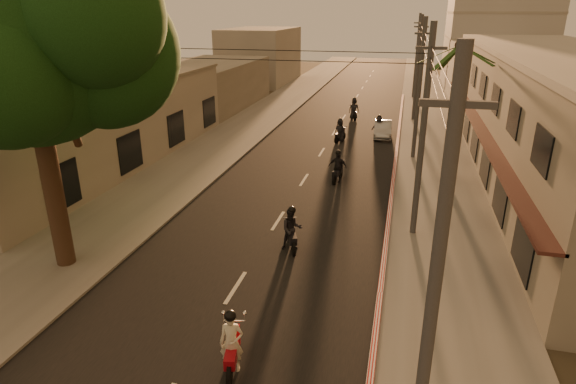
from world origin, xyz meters
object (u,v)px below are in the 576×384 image
object	(u,v)px
palm_tree	(459,54)
scooter_far_c	(354,109)
scooter_red	(232,344)
scooter_far_b	(379,127)
scooter_mid_a	(292,230)
scooter_far_a	(340,131)
parked_car	(383,129)
scooter_mid_b	(338,167)
broadleaf_tree	(38,39)

from	to	relation	value
palm_tree	scooter_far_c	size ratio (longest dim) A/B	4.11
scooter_red	scooter_far_b	distance (m)	27.38
scooter_mid_a	scooter_far_b	distance (m)	20.01
scooter_far_a	parked_car	bearing A→B (deg)	53.70
scooter_mid_b	scooter_far_c	distance (m)	17.13
scooter_mid_a	scooter_far_b	size ratio (longest dim) A/B	1.08
scooter_red	scooter_mid_b	distance (m)	16.18
scooter_red	parked_car	xyz separation A→B (m)	(2.56, 27.40, -0.23)
broadleaf_tree	scooter_mid_b	size ratio (longest dim) A/B	6.19
scooter_mid_b	scooter_red	bearing A→B (deg)	-84.29
scooter_mid_a	broadleaf_tree	bearing A→B (deg)	-177.97
broadleaf_tree	scooter_mid_a	distance (m)	11.43
scooter_far_b	scooter_far_c	distance (m)	6.53
broadleaf_tree	scooter_mid_a	bearing A→B (deg)	22.59
parked_car	scooter_far_a	bearing A→B (deg)	-146.01
scooter_far_b	parked_car	size ratio (longest dim) A/B	0.47
broadleaf_tree	scooter_far_a	bearing A→B (deg)	70.53
scooter_far_b	scooter_far_c	bearing A→B (deg)	116.89
scooter_mid_a	scooter_far_b	world-z (taller)	scooter_mid_a
scooter_far_a	palm_tree	bearing A→B (deg)	-27.48
scooter_mid_a	scooter_far_b	xyz separation A→B (m)	(2.29, 19.88, -0.08)
broadleaf_tree	scooter_far_a	xyz separation A→B (m)	(7.43, 21.02, -7.65)
scooter_red	scooter_far_c	xyz separation A→B (m)	(-0.37, 33.27, 0.05)
broadleaf_tree	scooter_far_c	world-z (taller)	broadleaf_tree
scooter_red	scooter_mid_b	bearing A→B (deg)	75.71
scooter_red	scooter_far_b	size ratio (longest dim) A/B	1.09
scooter_mid_a	scooter_far_c	bearing A→B (deg)	70.14
parked_car	palm_tree	bearing A→B (deg)	-68.67
scooter_red	scooter_far_c	size ratio (longest dim) A/B	0.97
broadleaf_tree	palm_tree	distance (m)	20.18
scooter_red	scooter_mid_a	world-z (taller)	scooter_red
parked_car	scooter_far_c	bearing A→B (deg)	114.26
parked_car	scooter_far_b	bearing A→B (deg)	-163.78
scooter_far_c	scooter_mid_a	bearing A→B (deg)	-104.24
broadleaf_tree	scooter_far_a	world-z (taller)	broadleaf_tree
parked_car	scooter_mid_a	bearing A→B (deg)	-99.70
palm_tree	scooter_mid_b	size ratio (longest dim) A/B	4.20
scooter_far_b	scooter_far_c	world-z (taller)	scooter_far_c
scooter_mid_a	scooter_far_a	xyz separation A→B (m)	(-0.45, 17.74, -0.05)
scooter_mid_a	scooter_mid_b	size ratio (longest dim) A/B	0.99
scooter_mid_a	scooter_far_b	bearing A→B (deg)	62.88
broadleaf_tree	scooter_far_c	xyz separation A→B (m)	(7.57, 29.15, -7.57)
scooter_mid_b	palm_tree	bearing A→B (deg)	24.44
scooter_far_b	scooter_far_a	bearing A→B (deg)	-138.63
broadleaf_tree	scooter_far_c	bearing A→B (deg)	75.44
broadleaf_tree	parked_car	world-z (taller)	broadleaf_tree
scooter_far_a	scooter_far_c	xyz separation A→B (m)	(0.14, 8.12, 0.08)
broadleaf_tree	scooter_far_c	distance (m)	31.05
palm_tree	parked_car	distance (m)	12.17
scooter_far_a	parked_car	size ratio (longest dim) A/B	0.47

